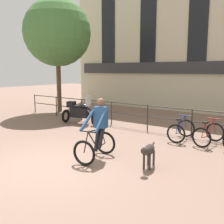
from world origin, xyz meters
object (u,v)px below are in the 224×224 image
cyclist_with_bike (98,132)px  parked_bicycle_mid_left (208,134)px  parked_bicycle_near_lamp (181,130)px  parked_motorcycle (80,112)px  dog (148,151)px

cyclist_with_bike → parked_bicycle_mid_left: 3.91m
cyclist_with_bike → parked_bicycle_near_lamp: bearing=62.7°
parked_motorcycle → parked_bicycle_mid_left: size_ratio=1.50×
parked_bicycle_near_lamp → parked_motorcycle: bearing=-1.8°
dog → parked_bicycle_near_lamp: bearing=86.1°
cyclist_with_bike → parked_bicycle_near_lamp: 3.50m
cyclist_with_bike → dog: (1.53, 0.15, -0.31)m
cyclist_with_bike → parked_bicycle_near_lamp: cyclist_with_bike is taller
cyclist_with_bike → parked_motorcycle: bearing=131.4°
cyclist_with_bike → parked_bicycle_mid_left: (2.08, 3.29, -0.41)m
parked_motorcycle → parked_bicycle_mid_left: parked_motorcycle is taller
parked_motorcycle → parked_bicycle_near_lamp: (4.89, 0.12, -0.20)m
parked_bicycle_near_lamp → parked_bicycle_mid_left: bearing=176.8°
dog → parked_bicycle_mid_left: bearing=68.7°
dog → parked_bicycle_mid_left: 3.18m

